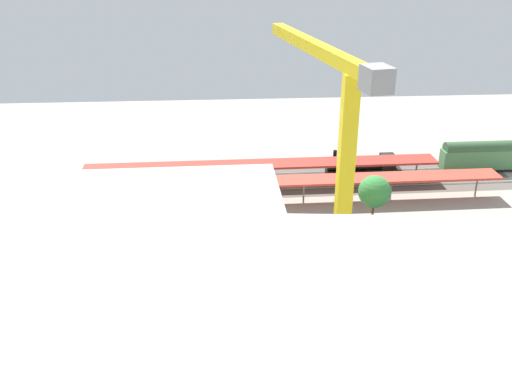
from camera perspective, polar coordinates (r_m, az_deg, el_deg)
ground_plane at (r=86.82m, az=-0.05°, el=-4.55°), size 156.77×156.77×0.00m
rail_bed at (r=105.40m, az=-0.80°, el=0.90°), size 98.18×15.40×0.01m
street_asphalt at (r=85.06m, az=0.05°, el=-5.21°), size 98.11×10.50×0.01m
track_rails at (r=105.33m, az=-0.81°, el=0.99°), size 97.97×8.96×0.12m
platform_canopy_near at (r=96.51m, az=4.77°, el=1.14°), size 66.94×5.45×4.28m
platform_canopy_far at (r=103.17m, az=0.65°, el=2.75°), size 63.35×5.58×4.19m
locomotive at (r=110.75m, az=10.68°, el=2.63°), size 14.33×2.78×4.88m
passenger_coach at (r=118.22m, az=21.78°, el=3.40°), size 17.19×3.07×5.96m
parked_car_0 at (r=82.88m, az=6.71°, el=-5.63°), size 4.32×1.95×1.76m
parked_car_1 at (r=81.86m, az=1.42°, el=-5.85°), size 4.89×2.12×1.76m
parked_car_2 at (r=81.97m, az=-4.27°, el=-5.88°), size 4.11×1.90×1.78m
parked_car_3 at (r=81.74m, az=-10.06°, el=-6.37°), size 4.24×1.85×1.65m
parked_car_4 at (r=83.67m, az=-15.19°, el=-6.07°), size 4.78×1.83×1.79m
parked_car_5 at (r=85.57m, az=-20.91°, el=-6.24°), size 4.45×1.78×1.62m
construction_building at (r=60.07m, az=-13.54°, el=-9.43°), size 32.48×17.23×18.51m
construction_roof_slab at (r=55.48m, az=-14.48°, el=-1.27°), size 33.09×17.84×0.40m
tower_crane at (r=55.67m, az=7.72°, el=0.42°), size 6.81×27.11×32.67m
box_truck_0 at (r=76.94m, az=-12.86°, el=-7.84°), size 9.29×3.36×3.65m
street_tree_0 at (r=90.86m, az=11.63°, el=0.03°), size 5.06×5.06×7.84m
street_tree_1 at (r=87.22m, az=-7.53°, el=-0.40°), size 5.91×5.91×8.73m
street_tree_2 at (r=91.40m, az=-20.03°, el=-1.04°), size 5.58×5.58×7.85m
traffic_light at (r=80.23m, az=-12.97°, el=-4.58°), size 0.50×0.36×5.94m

